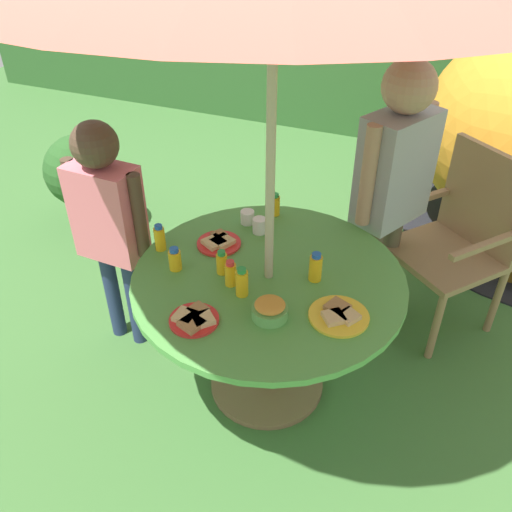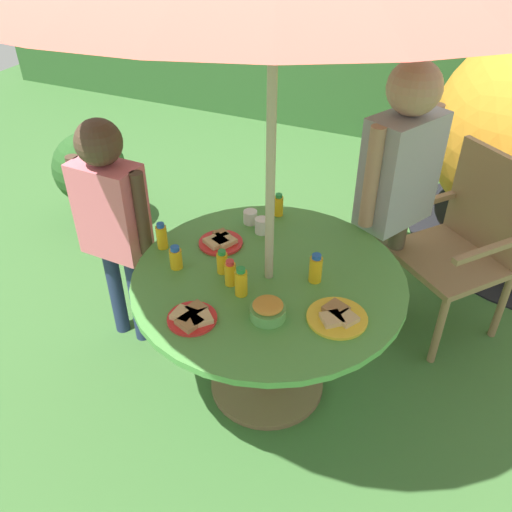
# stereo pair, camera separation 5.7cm
# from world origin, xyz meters

# --- Properties ---
(ground_plane) EXTENTS (10.00, 10.00, 0.02)m
(ground_plane) POSITION_xyz_m (0.00, 0.00, -0.01)
(ground_plane) COLOR #3D6B33
(hedge_backdrop) EXTENTS (9.00, 0.70, 1.67)m
(hedge_backdrop) POSITION_xyz_m (0.00, 3.46, 0.84)
(hedge_backdrop) COLOR #33602D
(hedge_backdrop) RESTS_ON ground_plane
(garden_table) EXTENTS (1.17, 1.17, 0.68)m
(garden_table) POSITION_xyz_m (0.00, 0.00, 0.52)
(garden_table) COLOR brown
(garden_table) RESTS_ON ground_plane
(wooden_chair) EXTENTS (0.69, 0.69, 0.98)m
(wooden_chair) POSITION_xyz_m (0.74, 0.88, 0.54)
(wooden_chair) COLOR #93704C
(wooden_chair) RESTS_ON ground_plane
(potted_plant) EXTENTS (0.48, 0.48, 0.70)m
(potted_plant) POSITION_xyz_m (-1.66, 0.85, 0.41)
(potted_plant) COLOR #595960
(potted_plant) RESTS_ON ground_plane
(child_in_grey_shirt) EXTENTS (0.35, 0.44, 1.44)m
(child_in_grey_shirt) POSITION_xyz_m (0.37, 0.72, 0.92)
(child_in_grey_shirt) COLOR brown
(child_in_grey_shirt) RESTS_ON ground_plane
(child_in_pink_shirt) EXTENTS (0.42, 0.21, 1.23)m
(child_in_pink_shirt) POSITION_xyz_m (-0.82, 0.04, 0.79)
(child_in_pink_shirt) COLOR navy
(child_in_pink_shirt) RESTS_ON ground_plane
(snack_bowl) EXTENTS (0.14, 0.14, 0.08)m
(snack_bowl) POSITION_xyz_m (0.10, -0.24, 0.72)
(snack_bowl) COLOR #66B259
(snack_bowl) RESTS_ON garden_table
(plate_near_left) EXTENTS (0.20, 0.20, 0.03)m
(plate_near_left) POSITION_xyz_m (-0.30, 0.13, 0.70)
(plate_near_left) COLOR red
(plate_near_left) RESTS_ON garden_table
(plate_far_right) EXTENTS (0.19, 0.19, 0.03)m
(plate_far_right) POSITION_xyz_m (-0.16, -0.37, 0.70)
(plate_far_right) COLOR red
(plate_far_right) RESTS_ON garden_table
(plate_near_right) EXTENTS (0.24, 0.24, 0.03)m
(plate_near_right) POSITION_xyz_m (0.34, -0.14, 0.70)
(plate_near_right) COLOR yellow
(plate_near_right) RESTS_ON garden_table
(juice_bottle_far_left) EXTENTS (0.05, 0.05, 0.13)m
(juice_bottle_far_left) POSITION_xyz_m (-0.52, 0.00, 0.74)
(juice_bottle_far_left) COLOR yellow
(juice_bottle_far_left) RESTS_ON garden_table
(juice_bottle_center_front) EXTENTS (0.05, 0.05, 0.12)m
(juice_bottle_center_front) POSITION_xyz_m (-0.15, 0.48, 0.74)
(juice_bottle_center_front) COLOR yellow
(juice_bottle_center_front) RESTS_ON garden_table
(juice_bottle_center_back) EXTENTS (0.05, 0.05, 0.11)m
(juice_bottle_center_back) POSITION_xyz_m (-0.19, -0.05, 0.74)
(juice_bottle_center_back) COLOR yellow
(juice_bottle_center_back) RESTS_ON garden_table
(juice_bottle_mid_left) EXTENTS (0.05, 0.05, 0.12)m
(juice_bottle_mid_left) POSITION_xyz_m (-0.13, -0.11, 0.74)
(juice_bottle_mid_left) COLOR yellow
(juice_bottle_mid_left) RESTS_ON garden_table
(juice_bottle_mid_right) EXTENTS (0.05, 0.05, 0.13)m
(juice_bottle_mid_right) POSITION_xyz_m (0.19, 0.05, 0.75)
(juice_bottle_mid_right) COLOR yellow
(juice_bottle_mid_right) RESTS_ON garden_table
(juice_bottle_front_edge) EXTENTS (0.05, 0.05, 0.13)m
(juice_bottle_front_edge) POSITION_xyz_m (-0.06, -0.15, 0.74)
(juice_bottle_front_edge) COLOR yellow
(juice_bottle_front_edge) RESTS_ON garden_table
(juice_bottle_back_edge) EXTENTS (0.05, 0.05, 0.11)m
(juice_bottle_back_edge) POSITION_xyz_m (-0.39, -0.10, 0.73)
(juice_bottle_back_edge) COLOR yellow
(juice_bottle_back_edge) RESTS_ON garden_table
(cup_near) EXTENTS (0.07, 0.07, 0.07)m
(cup_near) POSITION_xyz_m (-0.25, 0.35, 0.72)
(cup_near) COLOR white
(cup_near) RESTS_ON garden_table
(cup_far) EXTENTS (0.06, 0.06, 0.07)m
(cup_far) POSITION_xyz_m (-0.16, 0.30, 0.72)
(cup_far) COLOR white
(cup_far) RESTS_ON garden_table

